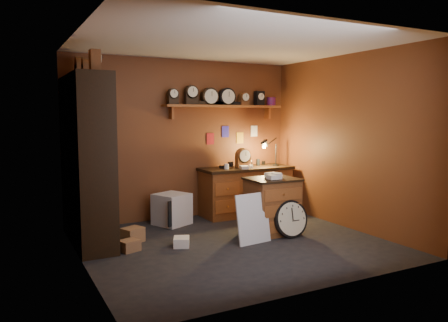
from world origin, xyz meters
TOP-DOWN VIEW (x-y plane):
  - floor at (0.00, 0.00)m, footprint 4.00×4.00m
  - room_shell at (0.04, 0.11)m, footprint 4.02×3.62m
  - shelving_unit at (-1.79, 0.98)m, footprint 0.47×1.60m
  - workbench at (1.05, 1.47)m, footprint 1.66×0.66m
  - low_cabinet at (0.77, 0.21)m, footprint 0.74×0.62m
  - big_round_clock at (0.88, -0.10)m, footprint 0.55×0.17m
  - white_panel at (0.25, -0.09)m, footprint 0.54×0.21m
  - mini_fridge at (-0.38, 1.39)m, footprint 0.64×0.67m
  - floor_box_a at (-1.38, 0.33)m, footprint 0.29×0.27m
  - floor_box_b at (-0.70, 0.21)m, footprint 0.29×0.31m
  - floor_box_c at (-1.22, 0.71)m, footprint 0.34×0.32m

SIDE VIEW (x-z plane):
  - floor at x=0.00m, z-range 0.00..0.00m
  - white_panel at x=0.25m, z-range -0.35..0.35m
  - floor_box_b at x=-0.70m, z-range 0.00..0.12m
  - floor_box_a at x=-1.38m, z-range 0.00..0.15m
  - floor_box_c at x=-1.22m, z-range 0.00..0.20m
  - mini_fridge at x=-0.38m, z-range 0.00..0.50m
  - big_round_clock at x=0.88m, z-range -0.01..0.54m
  - low_cabinet at x=0.77m, z-range -0.01..0.91m
  - workbench at x=1.05m, z-range -0.21..1.15m
  - shelving_unit at x=-1.79m, z-range -0.03..2.54m
  - room_shell at x=0.04m, z-range 0.37..3.08m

